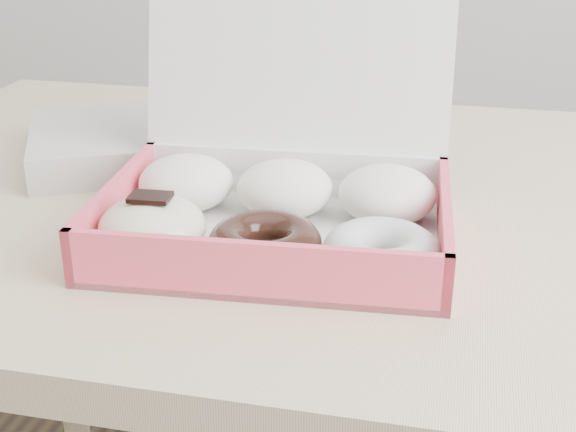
# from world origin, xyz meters

# --- Properties ---
(table) EXTENTS (1.20, 0.80, 0.75)m
(table) POSITION_xyz_m (0.00, 0.00, 0.67)
(table) COLOR tan
(table) RESTS_ON ground
(donut_box) EXTENTS (0.35, 0.32, 0.24)m
(donut_box) POSITION_xyz_m (-0.02, -0.12, 0.79)
(donut_box) COLOR silver
(donut_box) RESTS_ON table
(newspapers) EXTENTS (0.34, 0.31, 0.04)m
(newspapers) POSITION_xyz_m (-0.24, 0.06, 0.77)
(newspapers) COLOR silver
(newspapers) RESTS_ON table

